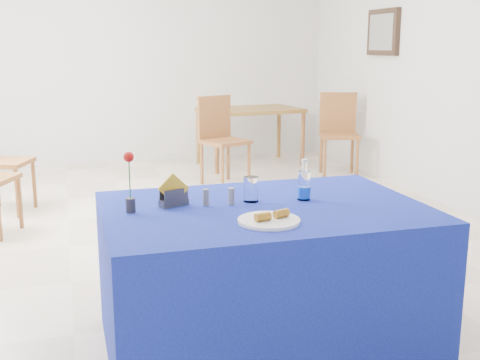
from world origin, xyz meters
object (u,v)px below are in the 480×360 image
object	(u,v)px
plate	(269,221)
water_bottle	(304,186)
blue_table	(264,277)
chair_bg_right	(339,128)
oak_table	(250,114)
chair_bg_left	(220,134)

from	to	relation	value
plate	water_bottle	distance (m)	0.47
plate	blue_table	size ratio (longest dim) A/B	0.18
plate	chair_bg_right	xyz separation A→B (m)	(2.32, 4.13, -0.19)
oak_table	water_bottle	bearing A→B (deg)	-103.95
water_bottle	chair_bg_left	size ratio (longest dim) A/B	0.22
plate	chair_bg_left	bearing A→B (deg)	78.59
chair_bg_left	chair_bg_right	size ratio (longest dim) A/B	1.00
oak_table	plate	bearing A→B (deg)	-106.35
plate	chair_bg_right	distance (m)	4.74
water_bottle	oak_table	bearing A→B (deg)	76.05
oak_table	chair_bg_right	size ratio (longest dim) A/B	1.35
blue_table	water_bottle	bearing A→B (deg)	15.43
water_bottle	chair_bg_left	distance (m)	3.76
plate	oak_table	bearing A→B (deg)	73.65
plate	chair_bg_right	size ratio (longest dim) A/B	0.29
chair_bg_left	chair_bg_right	distance (m)	1.50
plate	chair_bg_right	bearing A→B (deg)	60.65
oak_table	chair_bg_right	world-z (taller)	chair_bg_right
blue_table	oak_table	world-z (taller)	blue_table
chair_bg_left	blue_table	bearing A→B (deg)	-124.17
chair_bg_left	plate	bearing A→B (deg)	-124.39
water_bottle	plate	bearing A→B (deg)	-132.26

